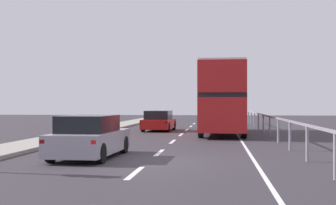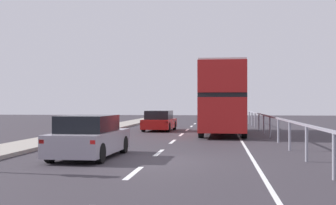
{
  "view_description": "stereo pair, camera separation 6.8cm",
  "coord_description": "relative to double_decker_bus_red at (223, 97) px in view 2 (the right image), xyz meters",
  "views": [
    {
      "loc": [
        2.21,
        -14.66,
        1.84
      ],
      "look_at": [
        -0.12,
        6.49,
        1.91
      ],
      "focal_mm": 48.66,
      "sensor_mm": 36.0,
      "label": 1
    },
    {
      "loc": [
        2.27,
        -14.65,
        1.84
      ],
      "look_at": [
        -0.12,
        6.49,
        1.91
      ],
      "focal_mm": 48.66,
      "sensor_mm": 36.0,
      "label": 2
    }
  ],
  "objects": [
    {
      "name": "ground_plane",
      "position": [
        -2.51,
        -13.66,
        -2.31
      ],
      "size": [
        74.63,
        120.0,
        0.1
      ],
      "primitive_type": "cube",
      "color": "#322D33"
    },
    {
      "name": "double_decker_bus_red",
      "position": [
        0.0,
        0.0,
        0.0
      ],
      "size": [
        2.74,
        10.36,
        4.21
      ],
      "rotation": [
        0.0,
        0.0,
        -0.02
      ],
      "color": "#AE1B1A",
      "rests_on": "ground"
    },
    {
      "name": "hatchback_car_near",
      "position": [
        -4.67,
        -13.08,
        -1.56
      ],
      "size": [
        1.95,
        4.48,
        1.45
      ],
      "rotation": [
        0.0,
        0.0,
        -0.03
      ],
      "color": "gray",
      "rests_on": "ground"
    },
    {
      "name": "bridge_side_railing",
      "position": [
        2.53,
        -4.66,
        -1.29
      ],
      "size": [
        0.1,
        42.0,
        1.2
      ],
      "color": "gray",
      "rests_on": "ground"
    },
    {
      "name": "sedan_car_ahead",
      "position": [
        -4.33,
        2.64,
        -1.59
      ],
      "size": [
        2.01,
        4.26,
        1.39
      ],
      "rotation": [
        0.0,
        0.0,
        -0.04
      ],
      "color": "maroon",
      "rests_on": "ground"
    },
    {
      "name": "lane_paint_markings",
      "position": [
        -0.41,
        -5.23,
        -2.25
      ],
      "size": [
        3.52,
        46.0,
        0.01
      ],
      "color": "silver",
      "rests_on": "ground"
    }
  ]
}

